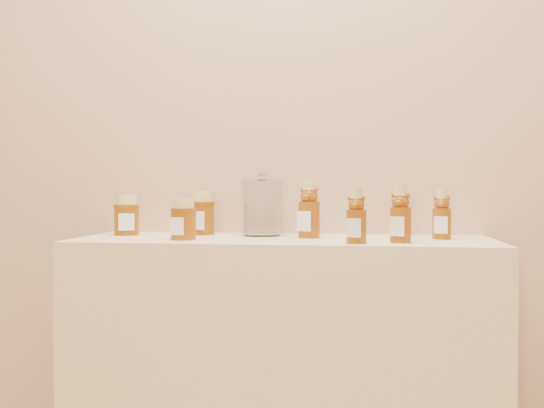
% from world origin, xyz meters
% --- Properties ---
extents(wall_back, '(3.50, 0.02, 2.70)m').
position_xyz_m(wall_back, '(0.00, 1.75, 1.35)').
color(wall_back, tan).
rests_on(wall_back, ground).
extents(display_table, '(1.20, 0.40, 0.90)m').
position_xyz_m(display_table, '(0.00, 1.55, 0.45)').
color(display_table, beige).
rests_on(display_table, ground).
extents(bear_bottle_back_left, '(0.09, 0.09, 0.20)m').
position_xyz_m(bear_bottle_back_left, '(0.07, 1.58, 1.00)').
color(bear_bottle_back_left, '#6B3308').
rests_on(bear_bottle_back_left, display_table).
extents(bear_bottle_back_mid, '(0.06, 0.06, 0.16)m').
position_xyz_m(bear_bottle_back_mid, '(0.34, 1.67, 0.98)').
color(bear_bottle_back_mid, '#6B3308').
rests_on(bear_bottle_back_mid, display_table).
extents(bear_bottle_back_right, '(0.07, 0.07, 0.16)m').
position_xyz_m(bear_bottle_back_right, '(0.45, 1.59, 0.98)').
color(bear_bottle_back_right, '#6B3308').
rests_on(bear_bottle_back_right, display_table).
extents(bear_bottle_front_left, '(0.07, 0.07, 0.17)m').
position_xyz_m(bear_bottle_front_left, '(0.21, 1.42, 0.98)').
color(bear_bottle_front_left, '#6B3308').
rests_on(bear_bottle_front_left, display_table).
extents(bear_bottle_front_right, '(0.08, 0.08, 0.18)m').
position_xyz_m(bear_bottle_front_right, '(0.33, 1.46, 0.99)').
color(bear_bottle_front_right, '#6B3308').
rests_on(bear_bottle_front_right, display_table).
extents(honey_jar_left, '(0.10, 0.10, 0.12)m').
position_xyz_m(honey_jar_left, '(-0.49, 1.61, 0.96)').
color(honey_jar_left, '#6B3308').
rests_on(honey_jar_left, display_table).
extents(honey_jar_back, '(0.09, 0.09, 0.14)m').
position_xyz_m(honey_jar_back, '(-0.27, 1.66, 0.97)').
color(honey_jar_back, '#6B3308').
rests_on(honey_jar_back, display_table).
extents(honey_jar_front, '(0.09, 0.09, 0.12)m').
position_xyz_m(honey_jar_front, '(-0.27, 1.47, 0.96)').
color(honey_jar_front, '#6B3308').
rests_on(honey_jar_front, display_table).
extents(glass_canister, '(0.15, 0.15, 0.19)m').
position_xyz_m(glass_canister, '(-0.07, 1.64, 0.99)').
color(glass_canister, white).
rests_on(glass_canister, display_table).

